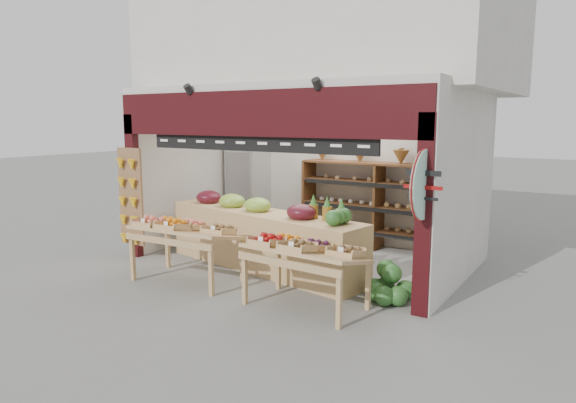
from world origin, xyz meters
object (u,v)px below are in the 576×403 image
Objects in this scene: back_shelving at (379,190)px; watermelon_pile at (388,286)px; refrigerator at (248,189)px; cardboard_stack at (254,237)px; display_table_left at (182,229)px; mid_counter at (262,238)px; display_table_right at (303,249)px.

watermelon_pile is (1.29, -2.69, -0.97)m from back_shelving.
cardboard_stack is (1.09, -1.27, -0.73)m from refrigerator.
refrigerator reaches higher than display_table_left.
watermelon_pile is at bearing -64.29° from back_shelving.
back_shelving is 3.32× the size of cardboard_stack.
back_shelving is at bearing 34.19° from cardboard_stack.
watermelon_pile is (2.44, -0.32, -0.34)m from mid_counter.
back_shelving reaches higher than watermelon_pile.
cardboard_stack is 3.28m from display_table_right.
display_table_right is at bearing -37.14° from mid_counter.
display_table_left is 1.05× the size of display_table_right.
display_table_left reaches higher than display_table_right.
back_shelving reaches higher than cardboard_stack.
display_table_right is at bearing -137.57° from watermelon_pile.
refrigerator is 4.90m from display_table_right.
back_shelving reaches higher than display_table_right.
cardboard_stack is 2.24m from display_table_left.
cardboard_stack is at bearing 138.60° from display_table_right.
mid_counter reaches higher than watermelon_pile.
watermelon_pile is at bearing 15.13° from display_table_left.
refrigerator is (-3.13, -0.12, -0.20)m from back_shelving.
refrigerator reaches higher than mid_counter.
back_shelving is 3.56m from display_table_right.
refrigerator is 2.01× the size of cardboard_stack.
mid_counter is at bearing -47.57° from cardboard_stack.
mid_counter is 2.34× the size of display_table_left.
refrigerator reaches higher than cardboard_stack.
mid_counter is at bearing -115.91° from back_shelving.
cardboard_stack is 0.24× the size of mid_counter.
watermelon_pile is at bearing -7.49° from mid_counter.
refrigerator is at bearing 149.84° from watermelon_pile.
display_table_left is (0.18, -2.15, 0.58)m from cardboard_stack.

